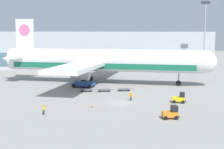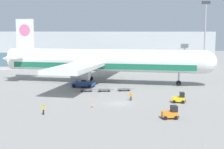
# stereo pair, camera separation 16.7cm
# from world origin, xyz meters

# --- Properties ---
(ground_plane) EXTENTS (400.00, 400.00, 0.00)m
(ground_plane) POSITION_xyz_m (0.00, 0.00, 0.00)
(ground_plane) COLOR gray
(terminal_building) EXTENTS (90.00, 18.20, 14.00)m
(terminal_building) POSITION_xyz_m (-5.06, 68.38, 6.99)
(terminal_building) COLOR #B2B7BC
(terminal_building) RESTS_ON ground_plane
(light_mast) EXTENTS (2.80, 0.50, 23.96)m
(light_mast) POSITION_xyz_m (31.94, 47.98, 13.83)
(light_mast) COLOR #9EA0A5
(light_mast) RESTS_ON ground_plane
(airplane_main) EXTENTS (56.89, 48.44, 17.00)m
(airplane_main) POSITION_xyz_m (-3.70, 25.12, 5.84)
(airplane_main) COLOR white
(airplane_main) RESTS_ON ground_plane
(scissor_lift_loader) EXTENTS (5.80, 4.48, 5.27)m
(scissor_lift_loader) POSITION_xyz_m (-7.50, 18.65, 2.02)
(scissor_lift_loader) COLOR #284C99
(scissor_lift_loader) RESTS_ON ground_plane
(baggage_tug_foreground) EXTENTS (2.50, 1.70, 2.00)m
(baggage_tug_foreground) POSITION_xyz_m (7.13, -11.12, 0.88)
(baggage_tug_foreground) COLOR orange
(baggage_tug_foreground) RESTS_ON ground_plane
(baggage_tug_mid) EXTENTS (2.68, 2.06, 2.00)m
(baggage_tug_mid) POSITION_xyz_m (11.29, 0.05, 0.88)
(baggage_tug_mid) COLOR yellow
(baggage_tug_mid) RESTS_ON ground_plane
(baggage_dolly_lead) EXTENTS (3.75, 1.70, 0.48)m
(baggage_dolly_lead) POSITION_xyz_m (-6.61, 12.54, 0.39)
(baggage_dolly_lead) COLOR #56565B
(baggage_dolly_lead) RESTS_ON ground_plane
(baggage_dolly_second) EXTENTS (3.75, 1.70, 0.48)m
(baggage_dolly_second) POSITION_xyz_m (-2.55, 12.53, 0.39)
(baggage_dolly_second) COLOR #56565B
(baggage_dolly_second) RESTS_ON ground_plane
(baggage_dolly_third) EXTENTS (3.75, 1.70, 0.48)m
(baggage_dolly_third) POSITION_xyz_m (1.99, 13.13, 0.39)
(baggage_dolly_third) COLOR #56565B
(baggage_dolly_third) RESTS_ON ground_plane
(ground_crew_near) EXTENTS (0.30, 0.56, 1.77)m
(ground_crew_near) POSITION_xyz_m (-12.49, -8.00, 1.04)
(ground_crew_near) COLOR black
(ground_crew_near) RESTS_ON ground_plane
(ground_crew_far) EXTENTS (0.56, 0.28, 1.68)m
(ground_crew_far) POSITION_xyz_m (2.43, 2.38, 0.98)
(ground_crew_far) COLOR black
(ground_crew_far) RESTS_ON ground_plane
(traffic_cone_near) EXTENTS (0.40, 0.40, 0.65)m
(traffic_cone_near) POSITION_xyz_m (-4.95, -3.01, 0.32)
(traffic_cone_near) COLOR black
(traffic_cone_near) RESTS_ON ground_plane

